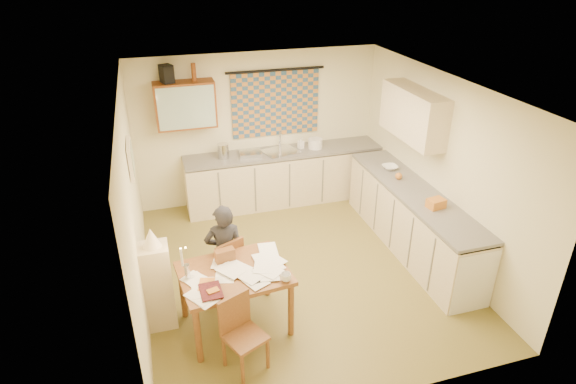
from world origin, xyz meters
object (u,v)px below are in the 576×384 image
object	(u,v)px
stove	(461,269)
counter_right	(411,220)
counter_back	(284,177)
person	(225,253)
dining_table	(235,298)
shelf_stand	(158,286)
chair_far	(224,278)

from	to	relation	value
stove	counter_right	bearing A→B (deg)	90.00
counter_back	person	xyz separation A→B (m)	(-1.40, -2.27, 0.20)
dining_table	shelf_stand	size ratio (longest dim) A/B	1.18
counter_right	chair_far	size ratio (longest dim) A/B	3.43
counter_back	chair_far	size ratio (longest dim) A/B	3.84
counter_back	stove	distance (m)	3.38
counter_back	stove	world-z (taller)	counter_back
dining_table	shelf_stand	bearing A→B (deg)	155.41
stove	person	bearing A→B (deg)	162.96
stove	dining_table	size ratio (longest dim) A/B	0.69
stove	counter_back	bearing A→B (deg)	113.22
person	shelf_stand	size ratio (longest dim) A/B	1.22
dining_table	person	world-z (taller)	person
chair_far	person	world-z (taller)	person
counter_right	person	world-z (taller)	person
counter_back	person	size ratio (longest dim) A/B	2.55
counter_back	counter_right	distance (m)	2.32
counter_right	chair_far	distance (m)	2.79
counter_back	chair_far	distance (m)	2.66
dining_table	chair_far	distance (m)	0.58
counter_back	dining_table	bearing A→B (deg)	-116.44
stove	dining_table	world-z (taller)	stove
counter_back	shelf_stand	xyz separation A→B (m)	(-2.21, -2.53, 0.08)
counter_right	person	xyz separation A→B (m)	(-2.74, -0.37, 0.20)
stove	shelf_stand	xyz separation A→B (m)	(-3.54, 0.58, 0.10)
person	shelf_stand	xyz separation A→B (m)	(-0.80, -0.26, -0.12)
person	shelf_stand	world-z (taller)	person
counter_back	stove	size ratio (longest dim) A/B	3.82
dining_table	chair_far	world-z (taller)	chair_far
counter_right	chair_far	xyz separation A→B (m)	(-2.76, -0.34, -0.19)
stove	chair_far	bearing A→B (deg)	162.43
counter_right	person	distance (m)	2.77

